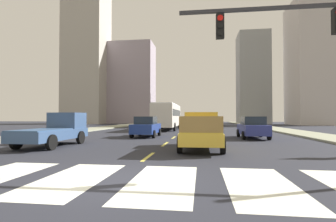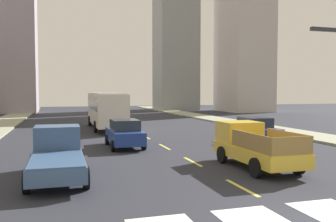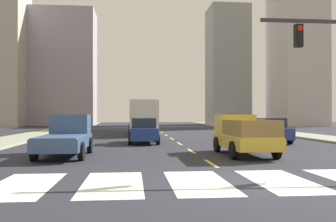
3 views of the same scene
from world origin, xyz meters
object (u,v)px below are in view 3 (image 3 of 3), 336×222
city_bus (143,114)px  sedan_near_right (143,131)px  sedan_mid (269,130)px  pickup_stakebed (242,135)px  pickup_dark (67,136)px

city_bus → sedan_near_right: (-0.25, -11.60, -1.09)m
sedan_mid → sedan_near_right: (-8.65, 0.50, 0.00)m
sedan_mid → sedan_near_right: same height
sedan_near_right → sedan_mid: bearing=-4.5°
sedan_mid → sedan_near_right: bearing=179.5°
city_bus → pickup_stakebed: bearing=-74.9°
sedan_near_right → pickup_stakebed: bearing=-58.8°
pickup_stakebed → sedan_near_right: size_ratio=1.18×
pickup_dark → sedan_mid: bearing=26.2°
pickup_stakebed → sedan_mid: size_ratio=1.18×
pickup_stakebed → city_bus: size_ratio=0.48×
pickup_dark → sedan_mid: (12.54, 6.53, -0.06)m
pickup_dark → sedan_mid: size_ratio=1.18×
pickup_stakebed → city_bus: bearing=100.8°
pickup_dark → sedan_near_right: pickup_dark is taller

